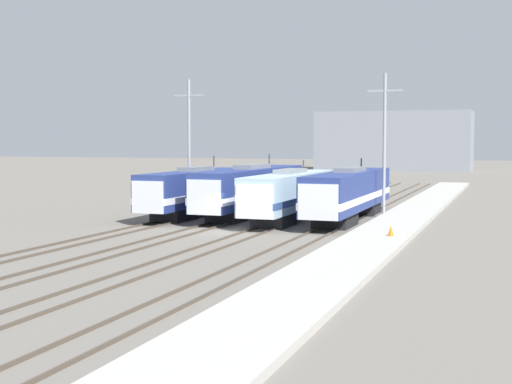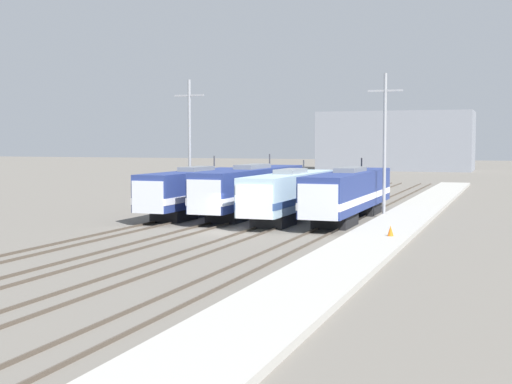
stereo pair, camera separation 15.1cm
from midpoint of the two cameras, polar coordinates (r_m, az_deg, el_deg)
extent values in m
plane|color=#666059|center=(48.59, -2.24, -3.14)|extent=(400.00, 400.00, 0.00)
cube|color=#4C4238|center=(51.64, -9.48, -2.69)|extent=(0.07, 120.00, 0.15)
cube|color=#4C4238|center=(50.95, -8.07, -2.76)|extent=(0.07, 120.00, 0.15)
cube|color=#4C4238|center=(49.71, -5.25, -2.91)|extent=(0.07, 120.00, 0.15)
cube|color=#4C4238|center=(49.12, -3.74, -2.98)|extent=(0.07, 120.00, 0.15)
cube|color=#4C4238|center=(48.08, -0.71, -3.13)|extent=(0.07, 120.00, 0.15)
cube|color=#4C4238|center=(47.59, 0.90, -3.20)|extent=(0.07, 120.00, 0.15)
cube|color=#4C4238|center=(46.76, 4.12, -3.34)|extent=(0.07, 120.00, 0.15)
cube|color=#4C4238|center=(46.40, 5.82, -3.41)|extent=(0.07, 120.00, 0.15)
cube|color=black|center=(55.29, -6.49, -1.80)|extent=(2.32, 3.66, 0.95)
cube|color=black|center=(62.81, -3.10, -1.08)|extent=(2.32, 3.66, 0.95)
cube|color=navy|center=(58.88, -4.69, 0.37)|extent=(2.73, 16.63, 2.74)
cube|color=silver|center=(58.92, -4.69, -0.16)|extent=(2.77, 16.67, 0.49)
cube|color=silver|center=(52.19, -8.14, -0.35)|extent=(2.51, 1.83, 2.33)
cube|color=black|center=(51.42, -8.58, 0.15)|extent=(2.13, 0.08, 0.65)
cube|color=slate|center=(58.80, -4.70, 1.87)|extent=(1.50, 4.16, 0.35)
cylinder|color=#38383D|center=(62.13, -3.29, 2.37)|extent=(0.12, 0.12, 1.18)
cube|color=black|center=(54.65, -1.98, -1.84)|extent=(2.39, 4.33, 0.95)
cube|color=black|center=(63.84, 1.33, -1.00)|extent=(2.39, 4.33, 0.95)
cube|color=navy|center=(59.07, -0.19, 0.48)|extent=(2.81, 19.69, 2.91)
cube|color=silver|center=(59.11, -0.19, -0.09)|extent=(2.85, 19.73, 0.52)
cube|color=silver|center=(50.85, -3.67, -0.35)|extent=(2.59, 2.09, 2.48)
cube|color=black|center=(49.93, -4.11, 0.19)|extent=(2.20, 0.08, 0.69)
cube|color=slate|center=(58.99, -0.19, 2.06)|extent=(1.55, 4.92, 0.35)
cylinder|color=#38383D|center=(63.06, 1.17, 2.54)|extent=(0.12, 0.12, 1.14)
cube|color=#232326|center=(51.25, 1.50, -2.23)|extent=(2.39, 3.59, 0.95)
cube|color=#232326|center=(59.01, 4.03, -1.42)|extent=(2.39, 3.59, 0.95)
cube|color=#9EBCCC|center=(54.96, 2.86, 0.09)|extent=(2.81, 16.33, 2.69)
cube|color=navy|center=(55.00, 2.86, -0.47)|extent=(2.85, 16.37, 0.48)
cube|color=silver|center=(48.16, 0.33, -0.70)|extent=(2.59, 2.12, 2.29)
cube|color=black|center=(47.20, -0.08, -0.18)|extent=(2.20, 0.08, 0.64)
cube|color=gray|center=(54.88, 2.87, 1.68)|extent=(1.55, 4.08, 0.35)
cylinder|color=#38383D|center=(58.31, 3.91, 2.10)|extent=(0.12, 0.12, 0.95)
cube|color=black|center=(51.41, 6.44, -2.24)|extent=(2.50, 4.25, 0.95)
cube|color=black|center=(60.80, 8.59, -1.29)|extent=(2.50, 4.25, 0.95)
cube|color=navy|center=(55.94, 7.62, 0.18)|extent=(2.94, 19.33, 2.80)
cube|color=silver|center=(55.98, 7.62, -0.39)|extent=(2.98, 19.37, 0.50)
cube|color=silver|center=(47.54, 5.37, -0.73)|extent=(2.71, 2.18, 2.38)
cube|color=black|center=(46.53, 5.06, -0.18)|extent=(2.30, 0.08, 0.67)
cube|color=slate|center=(55.86, 7.64, 1.79)|extent=(1.62, 4.83, 0.35)
cylinder|color=#38383D|center=(60.00, 8.51, 2.24)|extent=(0.12, 0.12, 0.99)
cylinder|color=gray|center=(62.94, -5.27, 3.72)|extent=(0.26, 0.26, 11.50)
cube|color=gray|center=(63.07, -5.29, 7.69)|extent=(2.78, 0.16, 0.16)
cylinder|color=gray|center=(57.74, 10.33, 3.65)|extent=(0.26, 0.26, 11.50)
cube|color=gray|center=(57.88, 10.38, 7.98)|extent=(2.78, 0.16, 0.16)
cube|color=#A8A59E|center=(45.68, 9.98, -3.46)|extent=(4.00, 120.00, 0.32)
cone|color=orange|center=(44.37, 10.81, -3.06)|extent=(0.37, 0.37, 0.65)
cube|color=gray|center=(155.95, 11.14, 4.02)|extent=(32.11, 13.54, 12.49)
camera|label=1|loc=(0.08, -89.92, 0.01)|focal=50.00mm
camera|label=2|loc=(0.08, 90.08, -0.01)|focal=50.00mm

